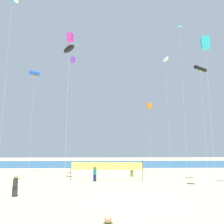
# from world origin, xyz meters

# --- Properties ---
(ground_plane) EXTENTS (120.00, 120.00, 0.00)m
(ground_plane) POSITION_xyz_m (0.00, 0.00, 0.00)
(ground_plane) COLOR #D1BC89
(ocean_band) EXTENTS (120.00, 20.00, 0.01)m
(ocean_band) POSITION_xyz_m (0.00, 33.91, 0.00)
(ocean_band) COLOR #28608C
(ocean_band) RESTS_ON ground
(beachgoer_teal_shirt) EXTENTS (0.39, 0.39, 1.72)m
(beachgoer_teal_shirt) POSITION_xyz_m (-3.61, 9.09, 0.92)
(beachgoer_teal_shirt) COLOR navy
(beachgoer_teal_shirt) RESTS_ON ground
(beachgoer_coral_shirt) EXTENTS (0.41, 0.41, 1.79)m
(beachgoer_coral_shirt) POSITION_xyz_m (1.25, 12.87, 0.96)
(beachgoer_coral_shirt) COLOR olive
(beachgoer_coral_shirt) RESTS_ON ground
(beachgoer_charcoal_shirt) EXTENTS (0.40, 0.40, 1.75)m
(beachgoer_charcoal_shirt) POSITION_xyz_m (-9.82, 1.55, 0.94)
(beachgoer_charcoal_shirt) COLOR #2D2D33
(beachgoer_charcoal_shirt) RESTS_ON ground
(volleyball_net) EXTENTS (8.82, 0.56, 2.40)m
(volleyball_net) POSITION_xyz_m (-2.21, 9.53, 1.64)
(volleyball_net) COLOR #4C4C51
(volleyball_net) RESTS_ON ground
(kite_violet_box) EXTENTS (0.81, 0.81, 20.06)m
(kite_violet_box) POSITION_xyz_m (-8.45, 19.49, 19.49)
(kite_violet_box) COLOR silver
(kite_violet_box) RESTS_ON ground
(kite_magenta_box) EXTENTS (0.89, 0.89, 19.83)m
(kite_magenta_box) POSITION_xyz_m (-7.44, 10.89, 19.22)
(kite_magenta_box) COLOR silver
(kite_magenta_box) RESTS_ON ground
(kite_cyan_box) EXTENTS (0.89, 0.89, 14.92)m
(kite_cyan_box) POSITION_xyz_m (7.61, 2.55, 14.31)
(kite_cyan_box) COLOR silver
(kite_cyan_box) RESTS_ON ground
(kite_black_tube) EXTENTS (2.02, 1.56, 13.65)m
(kite_black_tube) POSITION_xyz_m (9.19, 7.32, 13.40)
(kite_black_tube) COLOR silver
(kite_black_tube) RESTS_ON ground
(kite_white_inflatable) EXTENTS (0.81, 1.55, 17.17)m
(kite_white_inflatable) POSITION_xyz_m (6.45, 12.40, 16.72)
(kite_white_inflatable) COLOR silver
(kite_white_inflatable) RESTS_ON ground
(kite_blue_tube) EXTENTS (1.57, 1.39, 15.76)m
(kite_blue_tube) POSITION_xyz_m (-13.56, 14.98, 15.35)
(kite_blue_tube) COLOR silver
(kite_blue_tube) RESTS_ON ground
(kite_orange_box) EXTENTS (0.73, 0.73, 10.99)m
(kite_orange_box) POSITION_xyz_m (4.61, 16.54, 10.53)
(kite_orange_box) COLOR silver
(kite_orange_box) RESTS_ON ground
(kite_cyan_diamond) EXTENTS (0.92, 0.91, 21.88)m
(kite_cyan_diamond) POSITION_xyz_m (8.48, 11.56, 21.23)
(kite_cyan_diamond) COLOR silver
(kite_cyan_diamond) RESTS_ON ground
(kite_black_inflatable) EXTENTS (1.97, 1.91, 16.71)m
(kite_black_inflatable) POSITION_xyz_m (-6.98, 8.02, 16.15)
(kite_black_inflatable) COLOR silver
(kite_black_inflatable) RESTS_ON ground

